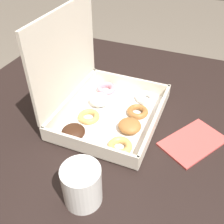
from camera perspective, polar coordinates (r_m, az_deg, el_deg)
dining_table at (r=0.84m, az=-0.02°, el=-6.08°), size 0.98×0.99×0.72m
donut_box at (r=0.75m, az=-2.87°, el=2.97°), size 0.32×0.27×0.30m
coffee_mug at (r=0.56m, az=-6.57°, el=-15.39°), size 0.08×0.08×0.09m
paper_napkin at (r=0.73m, az=17.20°, el=-6.26°), size 0.20×0.18×0.01m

